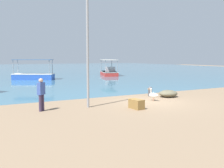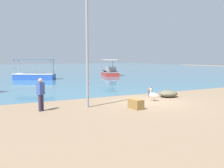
{
  "view_description": "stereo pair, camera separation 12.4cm",
  "coord_description": "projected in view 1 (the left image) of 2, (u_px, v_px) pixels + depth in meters",
  "views": [
    {
      "loc": [
        -9.21,
        -12.45,
        2.75
      ],
      "look_at": [
        -1.39,
        2.67,
        0.92
      ],
      "focal_mm": 40.0,
      "sensor_mm": 36.0,
      "label": 1
    },
    {
      "loc": [
        -9.1,
        -12.51,
        2.75
      ],
      "look_at": [
        -1.39,
        2.67,
        0.92
      ],
      "focal_mm": 40.0,
      "sensor_mm": 36.0,
      "label": 2
    }
  ],
  "objects": [
    {
      "name": "ground",
      "position": [
        152.0,
        102.0,
        15.49
      ],
      "size": [
        120.0,
        120.0,
        0.0
      ],
      "primitive_type": "plane",
      "color": "#836A50"
    },
    {
      "name": "fisherman_standing",
      "position": [
        41.0,
        94.0,
        12.71
      ],
      "size": [
        0.45,
        0.43,
        1.69
      ],
      "color": "#3B2D47",
      "rests_on": "ground"
    },
    {
      "name": "fishing_boat_center",
      "position": [
        33.0,
        75.0,
        30.79
      ],
      "size": [
        5.15,
        3.84,
        2.47
      ],
      "color": "blue",
      "rests_on": "harbor_water"
    },
    {
      "name": "harbor_water",
      "position": [
        28.0,
        69.0,
        57.88
      ],
      "size": [
        110.0,
        90.0,
        0.0
      ],
      "primitive_type": "cube",
      "color": "#3C6C84",
      "rests_on": "ground"
    },
    {
      "name": "fishing_boat_far_right",
      "position": [
        109.0,
        72.0,
        37.55
      ],
      "size": [
        3.27,
        5.17,
        2.38
      ],
      "color": "red",
      "rests_on": "harbor_water"
    },
    {
      "name": "pelican",
      "position": [
        153.0,
        95.0,
        15.75
      ],
      "size": [
        0.52,
        0.74,
        0.8
      ],
      "color": "#E0997A",
      "rests_on": "ground"
    },
    {
      "name": "cargo_crate",
      "position": [
        136.0,
        104.0,
        13.35
      ],
      "size": [
        0.55,
        0.89,
        0.51
      ],
      "primitive_type": "cube",
      "rotation": [
        0.0,
        0.0,
        1.67
      ],
      "color": "olive",
      "rests_on": "ground"
    },
    {
      "name": "lamp_post",
      "position": [
        88.0,
        44.0,
        13.4
      ],
      "size": [
        0.28,
        0.28,
        6.24
      ],
      "color": "gray",
      "rests_on": "ground"
    },
    {
      "name": "mooring_bollard",
      "position": [
        150.0,
        91.0,
        17.61
      ],
      "size": [
        0.29,
        0.29,
        0.69
      ],
      "color": "#47474C",
      "rests_on": "ground"
    },
    {
      "name": "net_pile",
      "position": [
        168.0,
        94.0,
        17.32
      ],
      "size": [
        1.34,
        1.14,
        0.48
      ],
      "primitive_type": "ellipsoid",
      "color": "brown",
      "rests_on": "ground"
    }
  ]
}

